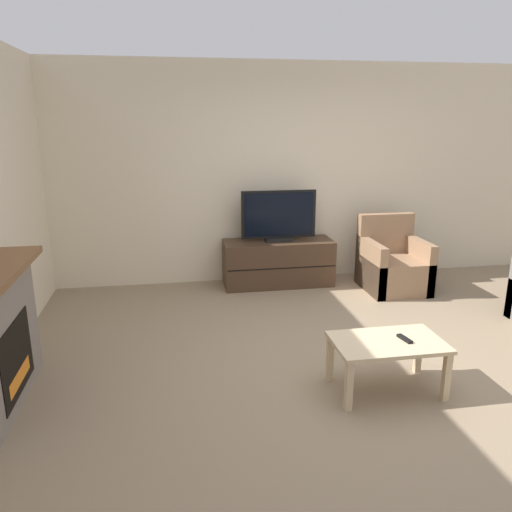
% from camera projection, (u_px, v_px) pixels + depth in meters
% --- Properties ---
extents(ground_plane, '(24.00, 24.00, 0.00)m').
position_uv_depth(ground_plane, '(357.00, 360.00, 4.32)').
color(ground_plane, '#89755B').
extents(wall_back, '(12.00, 0.06, 2.70)m').
position_uv_depth(wall_back, '(293.00, 174.00, 6.29)').
color(wall_back, beige).
rests_on(wall_back, ground).
extents(tv_stand, '(1.35, 0.49, 0.57)m').
position_uv_depth(tv_stand, '(278.00, 263.00, 6.24)').
color(tv_stand, '#422D1E').
rests_on(tv_stand, ground).
extents(tv, '(0.92, 0.18, 0.62)m').
position_uv_depth(tv, '(279.00, 217.00, 6.08)').
color(tv, black).
rests_on(tv, tv_stand).
extents(armchair, '(0.70, 0.76, 0.89)m').
position_uv_depth(armchair, '(392.00, 266.00, 6.08)').
color(armchair, '#937051').
rests_on(armchair, ground).
extents(coffee_table, '(0.83, 0.51, 0.41)m').
position_uv_depth(coffee_table, '(387.00, 348.00, 3.77)').
color(coffee_table, '#CCB289').
rests_on(coffee_table, ground).
extents(remote, '(0.07, 0.15, 0.02)m').
position_uv_depth(remote, '(405.00, 339.00, 3.76)').
color(remote, black).
rests_on(remote, coffee_table).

